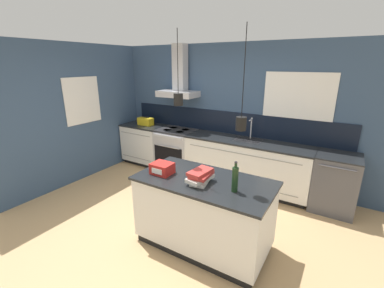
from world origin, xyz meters
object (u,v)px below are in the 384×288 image
(book_stack, at_px, (200,176))
(red_supply_box, at_px, (162,168))
(bottle_on_island, at_px, (235,179))
(yellow_toolbox, at_px, (146,121))
(oven_range, at_px, (177,150))
(dishwasher, at_px, (335,183))

(book_stack, height_order, red_supply_box, book_stack)
(bottle_on_island, distance_m, yellow_toolbox, 3.47)
(oven_range, xyz_separation_m, bottle_on_island, (2.07, -1.88, 0.60))
(oven_range, distance_m, dishwasher, 2.99)
(bottle_on_island, xyz_separation_m, yellow_toolbox, (-2.91, 1.89, -0.07))
(red_supply_box, bearing_deg, oven_range, 120.20)
(dishwasher, bearing_deg, book_stack, -125.18)
(bottle_on_island, bearing_deg, dishwasher, 64.02)
(bottle_on_island, bearing_deg, yellow_toolbox, 146.99)
(yellow_toolbox, bearing_deg, book_stack, -37.33)
(bottle_on_island, height_order, yellow_toolbox, bottle_on_island)
(oven_range, distance_m, book_stack, 2.57)
(yellow_toolbox, bearing_deg, bottle_on_island, -33.01)
(book_stack, xyz_separation_m, yellow_toolbox, (-2.49, 1.90, 0.00))
(yellow_toolbox, bearing_deg, red_supply_box, -44.55)
(oven_range, distance_m, bottle_on_island, 2.87)
(dishwasher, height_order, bottle_on_island, bottle_on_island)
(bottle_on_island, relative_size, red_supply_box, 1.34)
(bottle_on_island, height_order, red_supply_box, bottle_on_island)
(red_supply_box, relative_size, yellow_toolbox, 0.76)
(oven_range, relative_size, yellow_toolbox, 2.68)
(oven_range, height_order, bottle_on_island, bottle_on_island)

